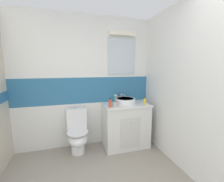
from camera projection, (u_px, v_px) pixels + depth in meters
The scene contains 8 objects.
wall_back_tiled at pixel (86, 82), 2.82m from camera, with size 3.20×0.20×2.50m.
wall_right_plain at pixel (193, 89), 2.01m from camera, with size 0.10×3.48×2.50m, color white.
vanity_cabinet at pixel (125, 125), 2.86m from camera, with size 0.87×0.55×0.85m.
sink_basin at pixel (125, 101), 2.79m from camera, with size 0.39×0.43×0.17m.
toilet at pixel (77, 133), 2.64m from camera, with size 0.37×0.50×0.81m.
toothbrush_cup at pixel (115, 104), 2.57m from camera, with size 0.08×0.08×0.23m.
soap_dispenser at pixel (110, 103), 2.54m from camera, with size 0.05×0.05×0.18m.
toothpaste_tube_upright at pixel (145, 101), 2.70m from camera, with size 0.04×0.04×0.15m.
Camera 1 is at (-0.27, -0.40, 1.53)m, focal length 23.30 mm.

